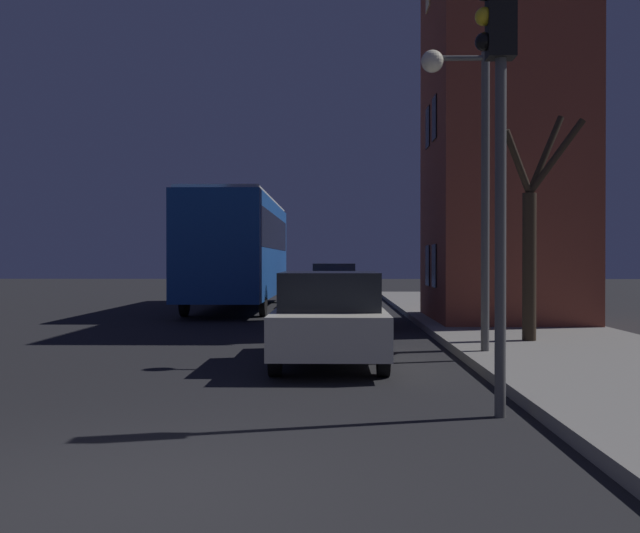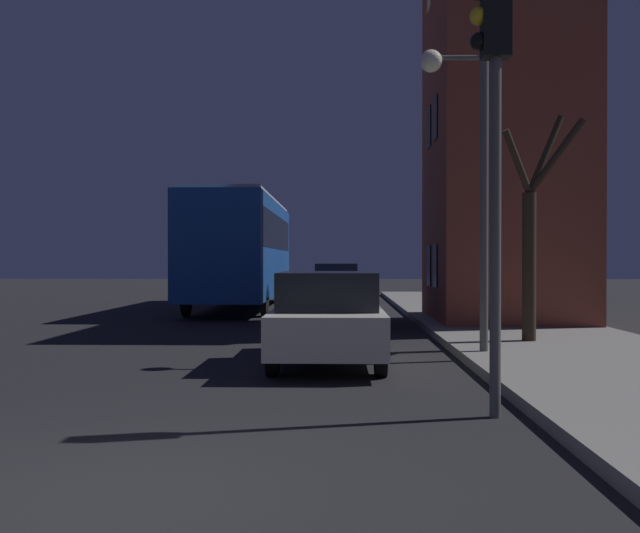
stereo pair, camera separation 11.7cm
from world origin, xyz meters
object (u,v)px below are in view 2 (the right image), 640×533
Objects in this scene: streetlamp at (465,147)px; car_far_lane at (336,284)px; bus at (242,244)px; car_near_lane at (328,317)px; traffic_light at (493,102)px; bare_tree at (533,235)px; car_mid_lane at (336,298)px.

streetlamp reaches higher than car_far_lane.
car_near_lane is (3.25, -13.28, -1.50)m from bus.
streetlamp is at bearing 83.87° from traffic_light.
bare_tree reaches higher than car_far_lane.
bus reaches higher than car_far_lane.
car_far_lane is at bearing 89.72° from car_near_lane.
traffic_light is 1.04× the size of car_far_lane.
car_mid_lane is (-2.21, 6.52, -2.90)m from streetlamp.
car_far_lane reaches higher than car_near_lane.
streetlamp is 0.46× the size of bus.
bus is at bearing 113.48° from streetlamp.
bare_tree is (2.05, 6.02, -1.22)m from traffic_light.
bare_tree is 6.38m from car_mid_lane.
car_near_lane is 0.91× the size of car_far_lane.
car_mid_lane is at bearing -89.77° from car_far_lane.
streetlamp is 7.47m from car_mid_lane.
car_far_lane is at bearing 23.49° from bus.
car_far_lane is (-2.24, 14.25, -2.78)m from streetlamp.
streetlamp is at bearing -134.54° from bare_tree.
car_mid_lane is (0.10, 6.99, -0.05)m from car_near_lane.
bare_tree is 13.29m from bus.
car_mid_lane is (-3.78, 4.92, -1.46)m from bare_tree.
car_far_lane is at bearing 98.93° from streetlamp.
bare_tree is at bearing 28.06° from car_near_lane.
traffic_light is 0.43× the size of bus.
traffic_light is 18.93m from car_far_lane.
car_near_lane is (-2.31, -0.47, -2.85)m from streetlamp.
streetlamp is at bearing -81.07° from car_far_lane.
bus is (-7.14, 11.21, 0.09)m from bare_tree.
traffic_light is at bearing -73.55° from bus.
bare_tree is at bearing -52.45° from car_mid_lane.
bus is at bearing 106.45° from traffic_light.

